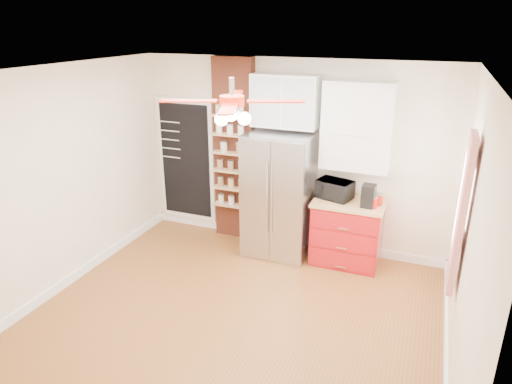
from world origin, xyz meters
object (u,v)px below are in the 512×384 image
at_px(ceiling_fan, 232,102).
at_px(red_cabinet, 347,232).
at_px(toaster_oven, 335,189).
at_px(canister_left, 374,203).
at_px(coffee_maker, 368,196).
at_px(fridge, 279,195).
at_px(pantry_jar_oats, 224,147).

bearing_deg(ceiling_fan, red_cabinet, 61.29).
xyz_separation_m(toaster_oven, canister_left, (0.54, -0.15, -0.06)).
relative_size(coffee_maker, canister_left, 2.09).
bearing_deg(fridge, toaster_oven, 7.21).
height_order(fridge, red_cabinet, fridge).
xyz_separation_m(red_cabinet, toaster_oven, (-0.22, 0.05, 0.57)).
bearing_deg(red_cabinet, canister_left, -17.88).
distance_m(ceiling_fan, canister_left, 2.48).
relative_size(fridge, pantry_jar_oats, 12.32).
bearing_deg(canister_left, pantry_jar_oats, 175.03).
distance_m(fridge, pantry_jar_oats, 1.07).
relative_size(fridge, canister_left, 12.22).
distance_m(red_cabinet, pantry_jar_oats, 2.12).
xyz_separation_m(fridge, canister_left, (1.30, -0.05, 0.10)).
xyz_separation_m(fridge, toaster_oven, (0.75, 0.10, 0.15)).
bearing_deg(coffee_maker, red_cabinet, 162.47).
xyz_separation_m(fridge, red_cabinet, (0.97, 0.05, -0.42)).
relative_size(toaster_oven, pantry_jar_oats, 3.23).
bearing_deg(coffee_maker, toaster_oven, 166.25).
bearing_deg(ceiling_fan, coffee_maker, 53.56).
xyz_separation_m(ceiling_fan, coffee_maker, (1.17, 1.59, -1.37)).
bearing_deg(toaster_oven, fridge, -157.18).
xyz_separation_m(canister_left, pantry_jar_oats, (-2.19, 0.19, 0.47)).
bearing_deg(coffee_maker, fridge, -179.30).
bearing_deg(toaster_oven, canister_left, 0.09).
relative_size(coffee_maker, pantry_jar_oats, 2.10).
bearing_deg(red_cabinet, coffee_maker, -20.24).
relative_size(fridge, ceiling_fan, 1.25).
distance_m(toaster_oven, coffee_maker, 0.49).
relative_size(ceiling_fan, canister_left, 9.77).
bearing_deg(pantry_jar_oats, canister_left, -4.97).
relative_size(ceiling_fan, coffee_maker, 4.69).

